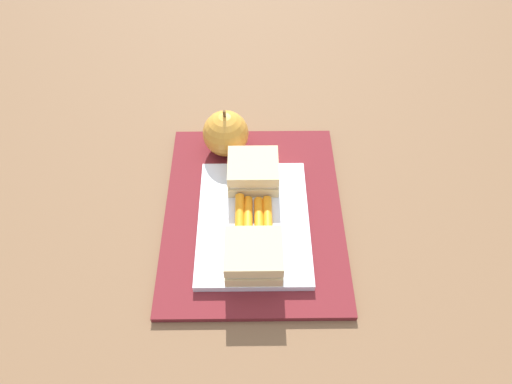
# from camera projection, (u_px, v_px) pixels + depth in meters

# --- Properties ---
(ground_plane) EXTENTS (2.40, 2.40, 0.00)m
(ground_plane) POSITION_uv_depth(u_px,v_px,m) (256.00, 214.00, 0.75)
(ground_plane) COLOR brown
(lunchbag_mat) EXTENTS (0.36, 0.28, 0.01)m
(lunchbag_mat) POSITION_uv_depth(u_px,v_px,m) (256.00, 213.00, 0.75)
(lunchbag_mat) COLOR maroon
(lunchbag_mat) RESTS_ON ground_plane
(food_tray) EXTENTS (0.23, 0.17, 0.01)m
(food_tray) POSITION_uv_depth(u_px,v_px,m) (256.00, 221.00, 0.72)
(food_tray) COLOR white
(food_tray) RESTS_ON lunchbag_mat
(sandwich_half_left) EXTENTS (0.07, 0.08, 0.04)m
(sandwich_half_left) POSITION_uv_depth(u_px,v_px,m) (257.00, 256.00, 0.65)
(sandwich_half_left) COLOR #DBC189
(sandwich_half_left) RESTS_ON food_tray
(sandwich_half_right) EXTENTS (0.07, 0.08, 0.04)m
(sandwich_half_right) POSITION_uv_depth(u_px,v_px,m) (256.00, 171.00, 0.75)
(sandwich_half_right) COLOR #DBC189
(sandwich_half_right) RESTS_ON food_tray
(carrot_sticks_bundle) EXTENTS (0.08, 0.06, 0.02)m
(carrot_sticks_bundle) POSITION_uv_depth(u_px,v_px,m) (256.00, 217.00, 0.71)
(carrot_sticks_bundle) COLOR orange
(carrot_sticks_bundle) RESTS_ON food_tray
(apple) EXTENTS (0.08, 0.08, 0.09)m
(apple) POSITION_uv_depth(u_px,v_px,m) (228.00, 133.00, 0.80)
(apple) COLOR gold
(apple) RESTS_ON lunchbag_mat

